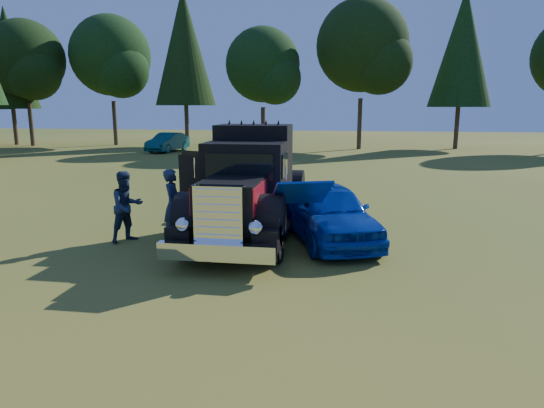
{
  "coord_description": "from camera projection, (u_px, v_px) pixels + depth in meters",
  "views": [
    {
      "loc": [
        3.01,
        -11.09,
        3.51
      ],
      "look_at": [
        1.17,
        0.85,
        1.07
      ],
      "focal_mm": 32.0,
      "sensor_mm": 36.0,
      "label": 1
    }
  ],
  "objects": [
    {
      "name": "diamond_t_truck",
      "position": [
        248.0,
        190.0,
        13.07
      ],
      "size": [
        3.26,
        7.16,
        3.0
      ],
      "color": "black",
      "rests_on": "ground"
    },
    {
      "name": "spectator_near",
      "position": [
        173.0,
        205.0,
        12.86
      ],
      "size": [
        0.5,
        0.72,
        1.89
      ],
      "primitive_type": "imported",
      "rotation": [
        0.0,
        0.0,
        1.64
      ],
      "color": "#1A2A3E",
      "rests_on": "ground"
    },
    {
      "name": "distant_teal_car",
      "position": [
        168.0,
        142.0,
        37.84
      ],
      "size": [
        2.25,
        4.65,
        1.47
      ],
      "primitive_type": "imported",
      "rotation": [
        0.0,
        0.0,
        -0.16
      ],
      "color": "#0A4041",
      "rests_on": "ground"
    },
    {
      "name": "spectator_far",
      "position": [
        127.0,
        207.0,
        12.66
      ],
      "size": [
        1.1,
        1.15,
        1.87
      ],
      "primitive_type": "imported",
      "rotation": [
        0.0,
        0.0,
        0.96
      ],
      "color": "#1B2640",
      "rests_on": "ground"
    },
    {
      "name": "ground",
      "position": [
        220.0,
        252.0,
        11.88
      ],
      "size": [
        120.0,
        120.0,
        0.0
      ],
      "primitive_type": "plane",
      "color": "#375117",
      "rests_on": "ground"
    },
    {
      "name": "treeline",
      "position": [
        249.0,
        51.0,
        37.8
      ],
      "size": [
        72.1,
        24.04,
        13.84
      ],
      "color": "#2D2116",
      "rests_on": "ground"
    },
    {
      "name": "hotrod_coupe",
      "position": [
        328.0,
        212.0,
        12.75
      ],
      "size": [
        3.26,
        4.89,
        1.89
      ],
      "color": "#072CA9",
      "rests_on": "ground"
    }
  ]
}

